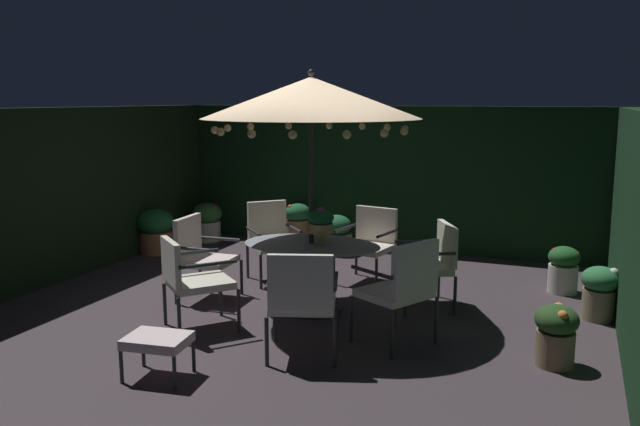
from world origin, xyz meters
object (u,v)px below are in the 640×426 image
potted_plant_left_far (556,333)px  potted_plant_front_corner (563,268)px  potted_plant_back_left (298,223)px  patio_chair_west (370,240)px  patio_chair_southeast (302,296)px  patio_chair_southwest (432,259)px  patio_umbrella (311,98)px  patio_chair_northeast (201,252)px  potted_plant_right_far (207,220)px  patio_chair_north (271,236)px  potted_plant_right_near (155,230)px  patio_dining_table (311,260)px  potted_plant_back_center (336,234)px  centerpiece_planter (321,222)px  potted_plant_left_near (600,291)px  patio_chair_east (190,276)px  ottoman_footrest (157,342)px  patio_chair_south (402,285)px

potted_plant_left_far → potted_plant_front_corner: bearing=89.9°
potted_plant_front_corner → potted_plant_back_left: bearing=164.3°
patio_chair_west → potted_plant_back_left: bearing=137.7°
patio_chair_southeast → patio_chair_southwest: size_ratio=1.06×
patio_umbrella → potted_plant_back_left: size_ratio=3.85×
patio_chair_northeast → potted_plant_right_far: patio_chair_northeast is taller
patio_chair_southeast → potted_plant_back_left: 4.47m
patio_chair_northeast → patio_chair_north: bearing=69.5°
patio_chair_northeast → potted_plant_right_near: patio_chair_northeast is taller
patio_umbrella → patio_chair_southeast: size_ratio=2.60×
patio_dining_table → potted_plant_back_center: patio_dining_table is taller
centerpiece_planter → potted_plant_left_near: (2.77, 0.86, -0.68)m
potted_plant_front_corner → centerpiece_planter: bearing=-144.1°
patio_chair_east → ottoman_footrest: (0.36, -1.05, -0.24)m
patio_chair_south → patio_chair_north: bearing=143.1°
potted_plant_left_near → potted_plant_left_far: bearing=-104.9°
patio_chair_south → potted_plant_front_corner: size_ratio=1.81×
patio_chair_north → potted_plant_left_near: patio_chair_north is taller
patio_chair_southwest → patio_chair_west: bearing=143.3°
patio_chair_east → patio_chair_west: size_ratio=1.01×
patio_chair_north → potted_plant_right_near: size_ratio=1.49×
patio_chair_southeast → patio_chair_south: 0.96m
potted_plant_right_far → potted_plant_back_center: size_ratio=1.08×
potted_plant_left_far → patio_umbrella: bearing=166.7°
centerpiece_planter → ottoman_footrest: size_ratio=0.74×
patio_dining_table → patio_chair_south: size_ratio=1.50×
patio_chair_south → potted_plant_left_near: bearing=40.6°
centerpiece_planter → patio_chair_west: size_ratio=0.44×
patio_chair_north → potted_plant_back_left: bearing=103.6°
centerpiece_planter → patio_chair_north: (-1.07, 0.97, -0.43)m
patio_chair_east → potted_plant_back_center: (0.21, 3.56, -0.27)m
potted_plant_left_near → patio_chair_east: bearing=-153.9°
potted_plant_left_near → ottoman_footrest: bearing=-139.6°
potted_plant_front_corner → potted_plant_back_left: size_ratio=0.84×
patio_chair_north → ottoman_footrest: 3.05m
patio_chair_southeast → potted_plant_right_near: bearing=141.7°
potted_plant_right_far → patio_chair_west: bearing=-22.1°
patio_dining_table → potted_plant_back_center: size_ratio=2.62×
patio_dining_table → patio_chair_south: bearing=-28.9°
patio_chair_north → patio_chair_south: (2.12, -1.59, 0.03)m
patio_umbrella → centerpiece_planter: (0.12, -0.03, -1.29)m
patio_chair_south → patio_chair_southwest: 1.26m
patio_chair_east → patio_chair_southeast: bearing=-11.0°
potted_plant_right_near → patio_chair_southwest: bearing=-12.5°
patio_chair_west → ottoman_footrest: 3.47m
patio_dining_table → patio_chair_south: 1.34m
centerpiece_planter → patio_chair_southwest: centerpiece_planter is taller
patio_chair_northeast → potted_plant_right_far: size_ratio=1.53×
patio_chair_south → patio_umbrella: bearing=151.1°
patio_chair_west → potted_plant_back_left: size_ratio=1.38×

